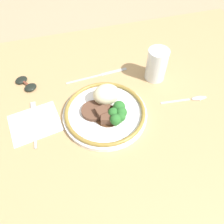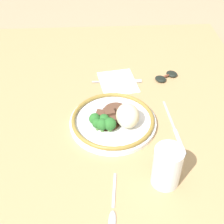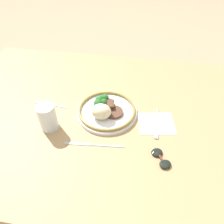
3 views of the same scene
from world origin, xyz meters
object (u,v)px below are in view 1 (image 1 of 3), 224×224
fork (34,119)px  knife (100,75)px  plate (106,109)px  spoon (193,99)px  juice_glass (156,66)px  sunglasses (26,84)px

fork → knife: bearing=-59.6°
plate → spoon: size_ratio=1.63×
fork → knife: (0.24, 0.14, -0.00)m
plate → juice_glass: juice_glass is taller
plate → sunglasses: plate is taller
juice_glass → spoon: (0.08, -0.14, -0.05)m
fork → sunglasses: sunglasses is taller
plate → juice_glass: (0.21, 0.11, 0.03)m
knife → sunglasses: sunglasses is taller
plate → spoon: 0.30m
plate → juice_glass: size_ratio=2.29×
fork → spoon: size_ratio=1.11×
plate → knife: 0.18m
knife → sunglasses: bearing=170.5°
juice_glass → spoon: 0.17m
fork → plate: bearing=-98.8°
spoon → sunglasses: bearing=163.6°
sunglasses → juice_glass: bearing=-43.4°
juice_glass → sunglasses: bearing=169.0°
fork → sunglasses: (-0.02, 0.16, 0.00)m
fork → sunglasses: bearing=6.8°
sunglasses → knife: bearing=-37.7°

